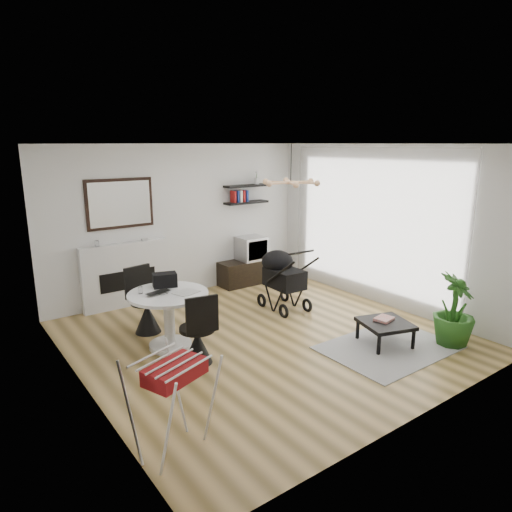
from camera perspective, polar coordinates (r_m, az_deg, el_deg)
floor at (r=6.67m, az=1.06°, el=-10.05°), size 5.00×5.00×0.00m
ceiling at (r=6.10m, az=1.18°, el=13.84°), size 5.00×5.00×0.00m
wall_back at (r=8.34m, az=-9.36°, el=4.33°), size 5.00×0.00×5.00m
wall_left at (r=5.17m, az=-21.53°, el=-2.26°), size 0.00×5.00×5.00m
wall_right at (r=7.98m, az=15.59°, el=3.59°), size 0.00×5.00×5.00m
sheer_curtain at (r=8.03m, az=14.03°, el=3.74°), size 0.04×3.60×2.60m
fireplace at (r=7.98m, az=-15.97°, el=-1.34°), size 1.50×0.17×2.16m
shelf_lower at (r=8.87m, az=-1.22°, el=6.71°), size 0.90×0.25×0.04m
shelf_upper at (r=8.84m, az=-1.23°, el=8.77°), size 0.90×0.25×0.04m
pendant_lamp at (r=6.79m, az=4.36°, el=9.16°), size 0.90×0.90×0.10m
tv_console at (r=9.06m, az=-0.80°, el=-1.93°), size 1.27×0.45×0.48m
crt_tv at (r=8.97m, az=-0.58°, el=0.99°), size 0.53×0.46×0.46m
dining_table at (r=6.26m, az=-10.83°, el=-6.83°), size 1.07×1.07×0.78m
laptop at (r=6.11m, az=-11.87°, el=-4.62°), size 0.38×0.28×0.03m
black_bag at (r=6.41m, az=-11.34°, el=-2.95°), size 0.36×0.28×0.19m
newspaper at (r=6.13m, az=-8.73°, el=-4.51°), size 0.36×0.33×0.01m
drinking_glass at (r=6.21m, az=-14.22°, el=-4.14°), size 0.06×0.06×0.09m
chair_far at (r=6.91m, az=-13.53°, el=-6.82°), size 0.48×0.50×0.97m
chair_near at (r=5.85m, az=-7.25°, el=-10.52°), size 0.46×0.48×0.94m
drying_rack at (r=4.27m, az=-10.40°, el=-17.75°), size 0.76×0.74×0.91m
stroller at (r=7.65m, az=3.29°, el=-3.15°), size 0.58×0.91×1.09m
rug at (r=6.58m, az=16.24°, el=-10.90°), size 1.76×1.27×0.01m
coffee_table at (r=6.56m, az=15.88°, el=-8.21°), size 0.78×0.78×0.32m
magazines at (r=6.60m, az=15.72°, el=-7.56°), size 0.29×0.25×0.04m
potted_plant at (r=6.80m, az=23.54°, el=-6.21°), size 0.73×0.73×1.00m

